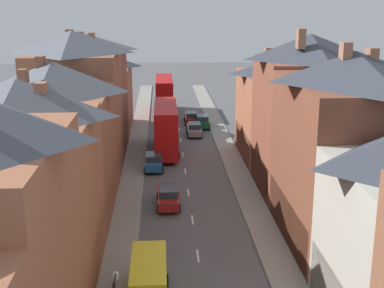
% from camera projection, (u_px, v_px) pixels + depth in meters
% --- Properties ---
extents(pavement_left, '(2.20, 104.00, 0.14)m').
position_uv_depth(pavement_left, '(134.00, 166.00, 54.22)').
color(pavement_left, gray).
rests_on(pavement_left, ground).
extents(pavement_right, '(2.20, 104.00, 0.14)m').
position_uv_depth(pavement_right, '(234.00, 164.00, 54.79)').
color(pavement_right, gray).
rests_on(pavement_right, ground).
extents(centre_line_dashes, '(0.14, 97.80, 0.01)m').
position_uv_depth(centre_line_dashes, '(185.00, 171.00, 52.60)').
color(centre_line_dashes, silver).
rests_on(centre_line_dashes, ground).
extents(terrace_row_left, '(8.00, 70.87, 13.72)m').
position_uv_depth(terrace_row_left, '(52.00, 146.00, 38.58)').
color(terrace_row_left, '#A36042').
rests_on(terrace_row_left, ground).
extents(terrace_row_right, '(8.00, 59.17, 14.16)m').
position_uv_depth(terrace_row_right, '(371.00, 175.00, 31.93)').
color(terrace_row_right, '#ADB2B7').
rests_on(terrace_row_right, ground).
extents(double_decker_bus_lead, '(2.74, 10.80, 5.30)m').
position_uv_depth(double_decker_bus_lead, '(166.00, 127.00, 58.50)').
color(double_decker_bus_lead, red).
rests_on(double_decker_bus_lead, ground).
extents(double_decker_bus_mid_street, '(2.74, 10.80, 5.30)m').
position_uv_depth(double_decker_bus_mid_street, '(164.00, 95.00, 78.56)').
color(double_decker_bus_mid_street, '#B70F0F').
rests_on(double_decker_bus_mid_street, ground).
extents(car_near_blue, '(1.90, 4.31, 1.63)m').
position_uv_depth(car_near_blue, '(154.00, 161.00, 53.03)').
color(car_near_blue, '#236093').
rests_on(car_near_blue, ground).
extents(car_near_silver, '(1.90, 4.51, 1.61)m').
position_uv_depth(car_near_silver, '(194.00, 129.00, 66.33)').
color(car_near_silver, gray).
rests_on(car_near_silver, ground).
extents(car_parked_left_a, '(1.90, 4.47, 1.67)m').
position_uv_depth(car_parked_left_a, '(202.00, 121.00, 70.51)').
color(car_parked_left_a, '#144728').
rests_on(car_parked_left_a, ground).
extents(car_mid_black, '(1.90, 4.57, 1.65)m').
position_uv_depth(car_mid_black, '(168.00, 196.00, 43.62)').
color(car_mid_black, maroon).
rests_on(car_mid_black, ground).
extents(car_far_grey, '(1.90, 4.56, 1.64)m').
position_uv_depth(car_far_grey, '(191.00, 118.00, 72.65)').
color(car_far_grey, maroon).
rests_on(car_far_grey, ground).
extents(delivery_van, '(2.20, 5.20, 2.41)m').
position_uv_depth(delivery_van, '(149.00, 278.00, 29.74)').
color(delivery_van, yellow).
rests_on(delivery_van, ground).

